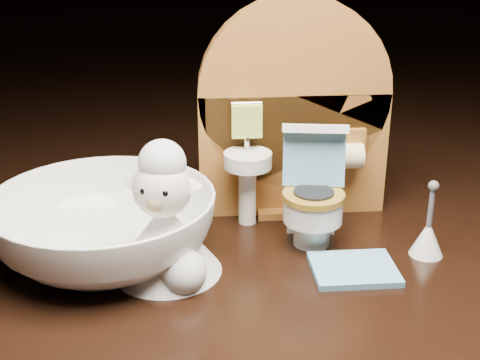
# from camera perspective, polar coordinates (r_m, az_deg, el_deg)

# --- Properties ---
(backdrop_panel) EXTENTS (0.13, 0.05, 0.15)m
(backdrop_panel) POSITION_cam_1_polar(r_m,az_deg,el_deg) (0.46, 4.51, 4.96)
(backdrop_panel) COLOR #9A5F25
(backdrop_panel) RESTS_ON ground
(toy_toilet) EXTENTS (0.04, 0.05, 0.08)m
(toy_toilet) POSITION_cam_1_polar(r_m,az_deg,el_deg) (0.43, 6.22, -1.58)
(toy_toilet) COLOR white
(toy_toilet) RESTS_ON ground
(bath_mat) EXTENTS (0.05, 0.04, 0.00)m
(bath_mat) POSITION_cam_1_polar(r_m,az_deg,el_deg) (0.41, 9.69, -7.51)
(bath_mat) COLOR #639FC2
(bath_mat) RESTS_ON ground
(toilet_brush) EXTENTS (0.02, 0.02, 0.05)m
(toilet_brush) POSITION_cam_1_polar(r_m,az_deg,el_deg) (0.43, 15.72, -4.59)
(toilet_brush) COLOR white
(toilet_brush) RESTS_ON ground
(plush_lamb) EXTENTS (0.07, 0.07, 0.08)m
(plush_lamb) POSITION_cam_1_polar(r_m,az_deg,el_deg) (0.39, -6.45, -4.14)
(plush_lamb) COLOR silver
(plush_lamb) RESTS_ON ground
(ceramic_bowl) EXTENTS (0.14, 0.14, 0.04)m
(ceramic_bowl) POSITION_cam_1_polar(r_m,az_deg,el_deg) (0.41, -11.51, -3.99)
(ceramic_bowl) COLOR white
(ceramic_bowl) RESTS_ON ground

